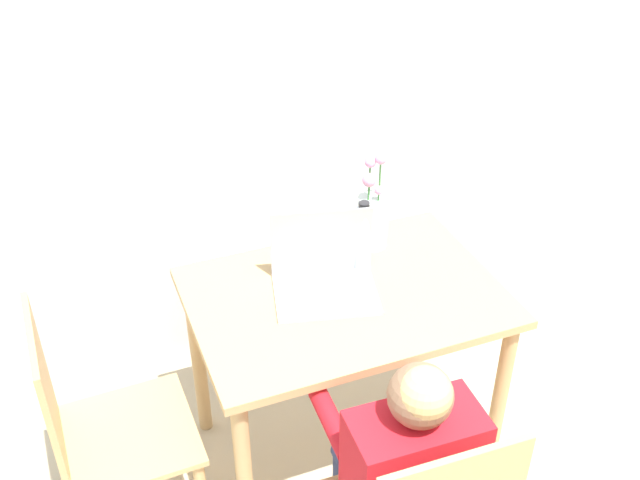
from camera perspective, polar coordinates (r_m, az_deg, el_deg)
The scene contains 7 objects.
wall_back at distance 2.80m, azimuth 0.11°, elevation 14.00°, with size 6.40×0.05×2.50m.
dining_table at distance 2.46m, azimuth 1.89°, elevation -6.08°, with size 0.99×0.68×0.73m.
chair_spare at distance 2.41m, azimuth -16.22°, elevation -14.03°, with size 0.41×0.41×0.90m.
person_seated at distance 2.07m, azimuth 6.38°, elevation -16.37°, with size 0.36×0.43×0.99m.
laptop at distance 2.39m, azimuth 0.29°, elevation -2.44°, with size 0.38×0.32×0.25m.
flower_vase at distance 2.57m, azimuth 4.03°, elevation 1.79°, with size 0.11×0.11×0.35m.
water_bottle at distance 2.44m, azimuth 3.29°, elevation 0.12°, with size 0.06×0.06×0.26m.
Camera 1 is at (-0.97, -0.22, 2.20)m, focal length 42.00 mm.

